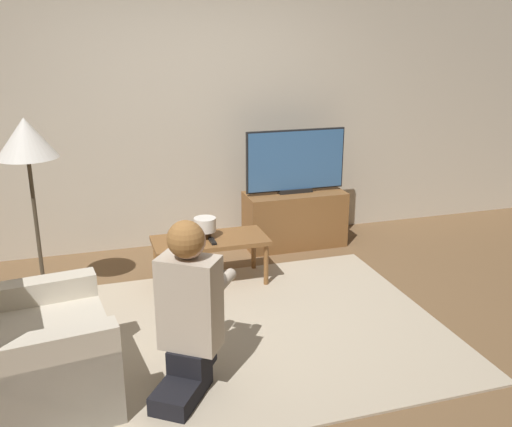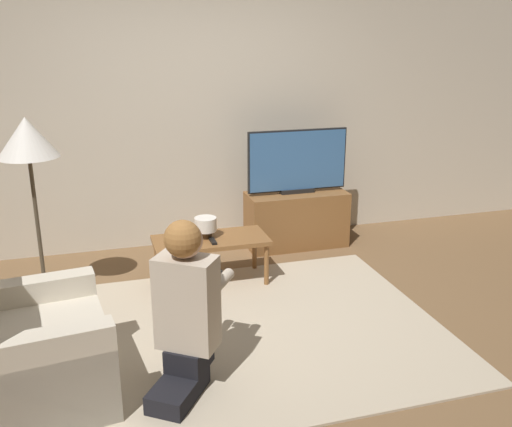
# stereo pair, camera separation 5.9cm
# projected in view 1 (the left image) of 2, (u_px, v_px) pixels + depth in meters

# --- Properties ---
(ground_plane) EXTENTS (10.00, 10.00, 0.00)m
(ground_plane) POSITION_uv_depth(u_px,v_px,m) (248.00, 332.00, 3.99)
(ground_plane) COLOR brown
(wall_back) EXTENTS (10.00, 0.06, 2.60)m
(wall_back) POSITION_uv_depth(u_px,v_px,m) (190.00, 110.00, 5.35)
(wall_back) COLOR beige
(wall_back) RESTS_ON ground_plane
(rug) EXTENTS (2.70, 2.15, 0.02)m
(rug) POSITION_uv_depth(u_px,v_px,m) (248.00, 331.00, 3.98)
(rug) COLOR #BCAD93
(rug) RESTS_ON ground_plane
(tv_stand) EXTENTS (0.96, 0.40, 0.53)m
(tv_stand) POSITION_uv_depth(u_px,v_px,m) (295.00, 219.00, 5.54)
(tv_stand) COLOR brown
(tv_stand) RESTS_ON ground_plane
(tv) EXTENTS (0.97, 0.08, 0.61)m
(tv) POSITION_uv_depth(u_px,v_px,m) (296.00, 161.00, 5.36)
(tv) COLOR black
(tv) RESTS_ON tv_stand
(coffee_table) EXTENTS (0.93, 0.43, 0.40)m
(coffee_table) POSITION_uv_depth(u_px,v_px,m) (210.00, 244.00, 4.65)
(coffee_table) COLOR brown
(coffee_table) RESTS_ON ground_plane
(floor_lamp) EXTENTS (0.43, 0.43, 1.43)m
(floor_lamp) POSITION_uv_depth(u_px,v_px,m) (27.00, 147.00, 4.05)
(floor_lamp) COLOR #4C4233
(floor_lamp) RESTS_ON ground_plane
(armchair) EXTENTS (0.85, 0.93, 0.93)m
(armchair) POSITION_uv_depth(u_px,v_px,m) (33.00, 353.00, 3.16)
(armchair) COLOR beige
(armchair) RESTS_ON ground_plane
(person_kneeling) EXTENTS (0.64, 0.77, 1.02)m
(person_kneeling) POSITION_uv_depth(u_px,v_px,m) (189.00, 305.00, 3.22)
(person_kneeling) COLOR black
(person_kneeling) RESTS_ON rug
(table_lamp) EXTENTS (0.18, 0.18, 0.17)m
(table_lamp) POSITION_uv_depth(u_px,v_px,m) (205.00, 226.00, 4.62)
(table_lamp) COLOR #4C3823
(table_lamp) RESTS_ON coffee_table
(remote) EXTENTS (0.04, 0.15, 0.02)m
(remote) POSITION_uv_depth(u_px,v_px,m) (212.00, 241.00, 4.55)
(remote) COLOR black
(remote) RESTS_ON coffee_table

